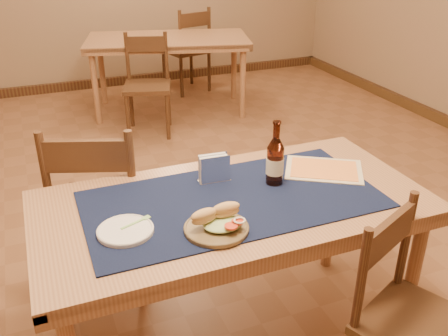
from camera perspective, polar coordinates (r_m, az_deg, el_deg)
name	(u,v)px	position (r m, az deg, el deg)	size (l,w,h in m)	color
room	(170,7)	(2.55, -6.16, 17.82)	(6.04, 7.04, 2.84)	brown
main_table	(233,217)	(2.09, 1.03, -5.63)	(1.60, 0.80, 0.75)	#9E714A
placemat	(233,199)	(2.04, 1.05, -3.60)	(1.20, 0.60, 0.01)	black
baseboard	(181,239)	(3.06, -4.94, -8.06)	(6.00, 7.00, 0.10)	#4A321A
back_table	(168,46)	(5.11, -6.42, 13.70)	(1.72, 1.16, 0.75)	#9E714A
chair_main_far	(101,206)	(2.56, -13.84, -4.22)	(0.57, 0.57, 0.97)	#4A321A
chair_main_near	(412,319)	(2.05, 20.68, -15.84)	(0.53, 0.53, 0.86)	#4A321A
chair_back_near	(147,83)	(4.62, -8.75, 9.57)	(0.51, 0.51, 0.89)	#4A321A
chair_back_far	(188,49)	(5.77, -4.15, 13.44)	(0.53, 0.53, 0.94)	#4A321A
sandwich_plate	(218,224)	(1.83, -0.73, -6.40)	(0.24, 0.24, 0.09)	brown
side_plate	(125,230)	(1.86, -11.21, -6.98)	(0.21, 0.21, 0.02)	silver
fork	(138,221)	(1.89, -9.80, -6.03)	(0.12, 0.06, 0.00)	#8AC96E
beer_bottle	(275,161)	(2.13, 5.86, 0.82)	(0.08, 0.08, 0.28)	#3E170B
napkin_holder	(214,169)	(2.15, -1.13, -0.12)	(0.14, 0.06, 0.12)	white
menu_card	(324,169)	(2.31, 11.34, -0.16)	(0.42, 0.39, 0.01)	beige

